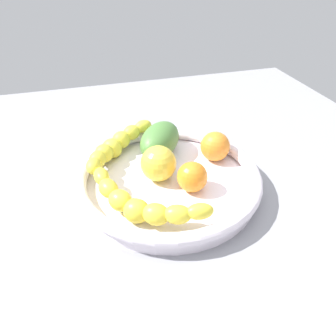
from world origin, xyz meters
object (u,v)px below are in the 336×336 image
Objects in this scene: fruit_bowl at (168,179)px; banana_draped_left at (115,146)px; orange_front at (215,146)px; apple_yellow at (158,163)px; orange_mid_left at (192,177)px; mango_green at (160,140)px; banana_draped_right at (140,203)px.

banana_draped_left is (-10.96, -8.53, 2.65)cm from fruit_bowl.
apple_yellow is (3.43, -13.18, 0.37)cm from orange_front.
banana_draped_left is at bearing -142.12° from fruit_bowl.
orange_mid_left reaches higher than fruit_bowl.
fruit_bowl is at bearing 37.88° from banana_draped_left.
orange_front is 13.62cm from apple_yellow.
banana_draped_left is 2.77× the size of orange_front.
mango_green is at bearing -169.49° from orange_mid_left.
orange_mid_left is at bearing 39.32° from banana_draped_left.
apple_yellow is at bearing -16.69° from mango_green.
orange_mid_left reaches higher than banana_draped_right.
mango_green is at bearing 174.04° from fruit_bowl.
apple_yellow is at bearing -75.42° from orange_front.
banana_draped_left is 1.40× the size of mango_green.
apple_yellow reaches higher than banana_draped_left.
orange_mid_left is (8.53, -8.08, -0.26)cm from orange_front.
orange_front is at bearing 112.12° from fruit_bowl.
orange_front is (-13.10, 18.89, 0.32)cm from banana_draped_right.
banana_draped_left is at bearing -96.54° from mango_green.
orange_mid_left is at bearing 43.17° from fruit_bowl.
fruit_bowl is 5.78× the size of orange_front.
fruit_bowl is at bearing 139.11° from banana_draped_right.
apple_yellow is at bearing -130.30° from fruit_bowl.
mango_green is at bearing 83.46° from banana_draped_left.
banana_draped_left is 3.02× the size of orange_mid_left.
orange_front reaches higher than banana_draped_left.
mango_green is (-13.67, -2.54, 0.59)cm from orange_mid_left.
orange_mid_left is at bearing 44.99° from apple_yellow.
apple_yellow is (-5.10, -5.10, 0.62)cm from orange_mid_left.
apple_yellow is at bearing -135.01° from orange_mid_left.
fruit_bowl is 12.88cm from orange_front.
apple_yellow is 8.94cm from mango_green.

